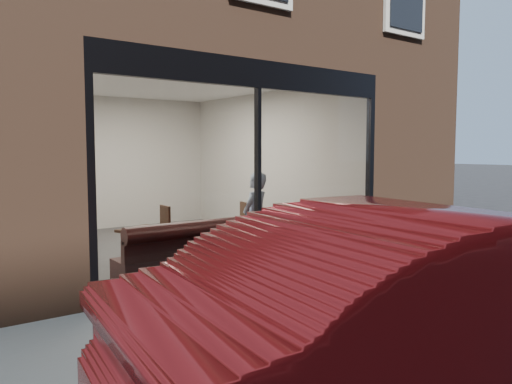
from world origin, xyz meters
TOP-DOWN VIEW (x-y plane):
  - ground at (0.00, 0.00)m, footprint 120.00×120.00m
  - sidewalk_near at (0.00, 1.00)m, footprint 40.00×2.00m
  - kerb_near at (0.00, -0.05)m, footprint 40.00×0.10m
  - host_building_pier_right at (3.75, 8.00)m, footprint 2.50×12.00m
  - host_building_backfill at (0.00, 11.00)m, footprint 5.00×6.00m
  - cafe_floor at (0.00, 5.00)m, footprint 6.00×6.00m
  - cafe_ceiling at (0.00, 5.00)m, footprint 6.00×6.00m
  - cafe_wall_back at (0.00, 7.99)m, footprint 5.00×0.00m
  - cafe_wall_left at (-2.49, 5.00)m, footprint 0.00×6.00m
  - cafe_wall_right at (2.49, 5.00)m, footprint 0.00×6.00m
  - storefront_kick at (0.00, 2.05)m, footprint 5.00×0.10m
  - storefront_header at (0.00, 2.05)m, footprint 5.00×0.10m
  - storefront_mullion at (0.00, 2.05)m, footprint 0.06×0.10m
  - storefront_glass at (0.00, 2.02)m, footprint 4.80×0.00m
  - banquette at (0.00, 2.45)m, footprint 4.00×0.55m
  - person at (0.43, 2.70)m, footprint 0.67×0.57m
  - cafe_table_left at (-1.35, 3.00)m, footprint 0.82×0.82m
  - cafe_table_right at (1.35, 3.11)m, footprint 0.70×0.70m
  - cafe_chair_left at (-0.71, 4.06)m, footprint 0.40×0.40m
  - cafe_chair_right at (0.73, 3.73)m, footprint 0.44×0.44m
  - wall_poster at (-2.45, 4.26)m, footprint 0.02×0.64m
  - parked_car at (-1.25, -1.85)m, footprint 4.84×2.14m

SIDE VIEW (x-z plane):
  - ground at x=0.00m, z-range 0.00..0.00m
  - sidewalk_near at x=0.00m, z-range 0.00..0.01m
  - cafe_floor at x=0.00m, z-range 0.02..0.02m
  - kerb_near at x=0.00m, z-range 0.00..0.12m
  - storefront_kick at x=0.00m, z-range 0.00..0.30m
  - banquette at x=0.00m, z-range 0.00..0.45m
  - cafe_chair_left at x=-0.71m, z-range 0.22..0.26m
  - cafe_chair_right at x=0.73m, z-range 0.22..0.26m
  - cafe_table_left at x=-1.35m, z-range 0.72..0.76m
  - cafe_table_right at x=1.35m, z-range 0.72..0.76m
  - parked_car at x=-1.25m, z-range 0.00..1.54m
  - person at x=0.43m, z-range 0.00..1.55m
  - wall_poster at x=-2.45m, z-range 0.98..1.83m
  - storefront_mullion at x=0.00m, z-range 0.30..2.80m
  - storefront_glass at x=0.00m, z-range -0.85..3.95m
  - cafe_wall_back at x=0.00m, z-range -0.90..4.10m
  - cafe_wall_left at x=-2.49m, z-range -1.40..4.60m
  - cafe_wall_right at x=2.49m, z-range -1.40..4.60m
  - host_building_pier_right at x=3.75m, z-range 0.00..3.20m
  - host_building_backfill at x=0.00m, z-range 0.00..3.20m
  - storefront_header at x=0.00m, z-range 2.80..3.20m
  - cafe_ceiling at x=0.00m, z-range 3.19..3.19m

